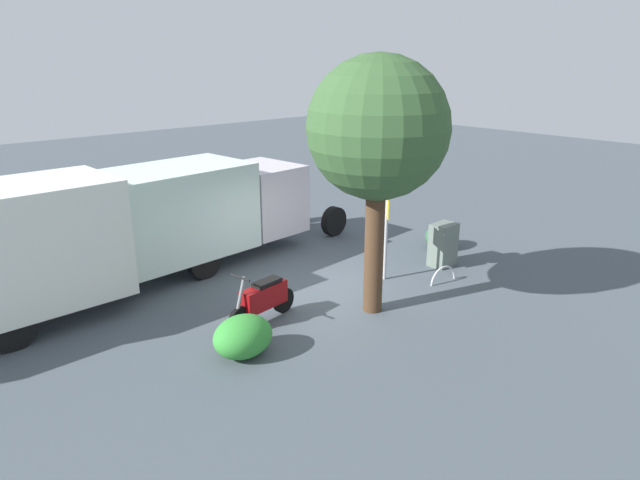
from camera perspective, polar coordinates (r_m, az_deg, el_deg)
ground_plane at (r=13.50m, az=-0.16°, el=-4.94°), size 60.00×60.00×0.00m
box_truck_near at (r=15.03m, az=-12.16°, el=3.26°), size 7.97×2.74×2.69m
motorcycle at (r=11.77m, az=-5.76°, el=-5.92°), size 1.81×0.59×1.20m
stop_sign at (r=13.54m, az=6.86°, el=3.45°), size 0.71×0.33×2.84m
street_tree at (r=11.38m, az=5.90°, el=11.00°), size 2.88×2.88×5.39m
utility_cabinet at (r=15.13m, az=12.38°, el=-0.46°), size 0.71×0.51×1.14m
bike_rack_hoop at (r=14.20m, az=12.37°, el=-4.19°), size 0.85×0.16×0.85m
shrub_near_sign at (r=16.52m, az=12.20°, el=0.35°), size 1.03×0.85×0.70m
shrub_mid_verge at (r=10.59m, az=-7.82°, el=-9.68°), size 1.16×0.95×0.79m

